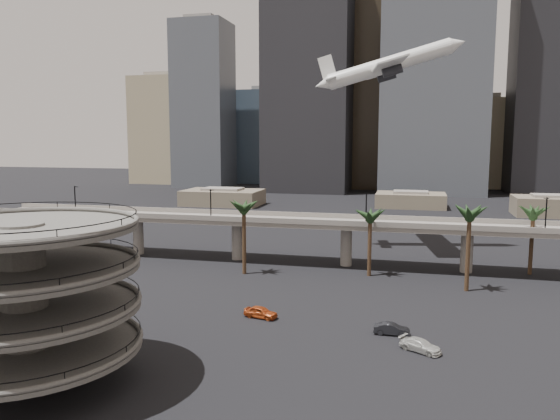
% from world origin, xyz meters
% --- Properties ---
extents(ground, '(700.00, 700.00, 0.00)m').
position_xyz_m(ground, '(0.00, 0.00, 0.00)').
color(ground, black).
rests_on(ground, ground).
extents(parking_ramp, '(22.20, 22.20, 17.35)m').
position_xyz_m(parking_ramp, '(-13.00, -4.00, 9.84)').
color(parking_ramp, '#4F4D4A').
rests_on(parking_ramp, ground).
extents(overpass, '(130.00, 9.30, 14.70)m').
position_xyz_m(overpass, '(0.00, 55.00, 7.34)').
color(overpass, gray).
rests_on(overpass, ground).
extents(palm_trees, '(54.40, 18.40, 14.00)m').
position_xyz_m(palm_trees, '(21.48, 47.47, 11.30)').
color(palm_trees, '#45311D').
rests_on(palm_trees, ground).
extents(low_buildings, '(135.00, 27.50, 6.80)m').
position_xyz_m(low_buildings, '(6.89, 142.30, 2.86)').
color(low_buildings, '#65584B').
rests_on(low_buildings, ground).
extents(skyline, '(269.00, 86.00, 126.55)m').
position_xyz_m(skyline, '(15.11, 217.08, 46.30)').
color(skyline, gray).
rests_on(skyline, ground).
extents(airborne_jet, '(32.33, 28.98, 12.22)m').
position_xyz_m(airborne_jet, '(17.16, 73.39, 39.73)').
color(airborne_jet, white).
rests_on(airborne_jet, ground).
extents(car_a, '(4.96, 2.83, 1.59)m').
position_xyz_m(car_a, '(3.62, 21.24, 0.80)').
color(car_a, '#B24519').
rests_on(car_a, ground).
extents(car_b, '(4.43, 1.57, 1.46)m').
position_xyz_m(car_b, '(21.24, 19.00, 0.73)').
color(car_b, black).
rests_on(car_b, ground).
extents(car_c, '(5.30, 4.19, 1.44)m').
position_xyz_m(car_c, '(24.71, 14.30, 0.72)').
color(car_c, '#B8B8B3').
rests_on(car_c, ground).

